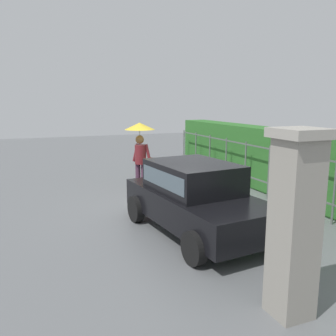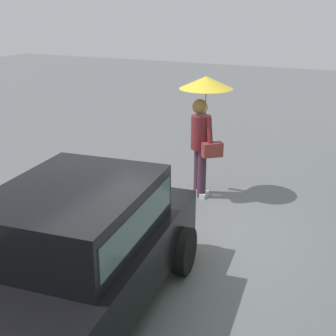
# 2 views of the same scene
# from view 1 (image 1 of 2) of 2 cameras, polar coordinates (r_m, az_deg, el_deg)

# --- Properties ---
(ground_plane) EXTENTS (40.00, 40.00, 0.00)m
(ground_plane) POSITION_cam_1_polar(r_m,az_deg,el_deg) (9.18, 0.70, -6.61)
(ground_plane) COLOR slate
(car) EXTENTS (3.87, 2.17, 1.48)m
(car) POSITION_cam_1_polar(r_m,az_deg,el_deg) (7.45, 4.35, -4.34)
(car) COLOR black
(car) RESTS_ON ground
(pedestrian) EXTENTS (0.91, 0.91, 2.09)m
(pedestrian) POSITION_cam_1_polar(r_m,az_deg,el_deg) (10.76, -4.42, 4.14)
(pedestrian) COLOR #47283D
(pedestrian) RESTS_ON ground
(gate_pillar) EXTENTS (0.60, 0.60, 2.42)m
(gate_pillar) POSITION_cam_1_polar(r_m,az_deg,el_deg) (4.75, 19.54, -8.30)
(gate_pillar) COLOR gray
(gate_pillar) RESTS_ON ground
(fence_section) EXTENTS (11.55, 0.05, 1.50)m
(fence_section) POSITION_cam_1_polar(r_m,az_deg,el_deg) (10.36, 15.81, -0.33)
(fence_section) COLOR #59605B
(fence_section) RESTS_ON ground
(hedge_row) EXTENTS (12.50, 0.90, 1.90)m
(hedge_row) POSITION_cam_1_polar(r_m,az_deg,el_deg) (10.80, 18.95, 0.61)
(hedge_row) COLOR #2D6B28
(hedge_row) RESTS_ON ground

